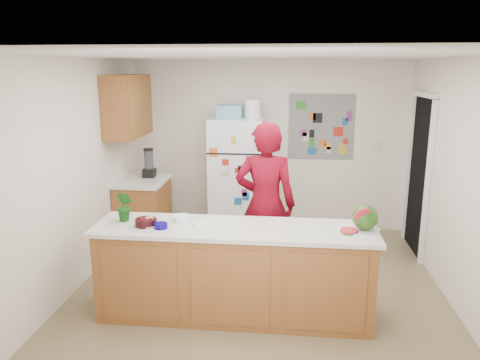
# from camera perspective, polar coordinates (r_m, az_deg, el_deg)

# --- Properties ---
(floor) EXTENTS (4.00, 4.50, 0.02)m
(floor) POSITION_cam_1_polar(r_m,az_deg,el_deg) (5.25, 2.22, -13.62)
(floor) COLOR brown
(floor) RESTS_ON ground
(wall_back) EXTENTS (4.00, 0.02, 2.50)m
(wall_back) POSITION_cam_1_polar(r_m,az_deg,el_deg) (7.03, 3.63, 4.18)
(wall_back) COLOR beige
(wall_back) RESTS_ON ground
(wall_left) EXTENTS (0.02, 4.50, 2.50)m
(wall_left) POSITION_cam_1_polar(r_m,az_deg,el_deg) (5.33, -19.72, 0.42)
(wall_left) COLOR beige
(wall_left) RESTS_ON ground
(wall_right) EXTENTS (0.02, 4.50, 2.50)m
(wall_right) POSITION_cam_1_polar(r_m,az_deg,el_deg) (5.09, 25.53, -0.70)
(wall_right) COLOR beige
(wall_right) RESTS_ON ground
(ceiling) EXTENTS (4.00, 4.50, 0.02)m
(ceiling) POSITION_cam_1_polar(r_m,az_deg,el_deg) (4.68, 2.51, 15.03)
(ceiling) COLOR white
(ceiling) RESTS_ON wall_back
(doorway) EXTENTS (0.03, 0.85, 2.04)m
(doorway) POSITION_cam_1_polar(r_m,az_deg,el_deg) (6.49, 21.04, 0.44)
(doorway) COLOR black
(doorway) RESTS_ON ground
(peninsula_base) EXTENTS (2.60, 0.62, 0.88)m
(peninsula_base) POSITION_cam_1_polar(r_m,az_deg,el_deg) (4.63, -0.70, -11.35)
(peninsula_base) COLOR brown
(peninsula_base) RESTS_ON floor
(peninsula_top) EXTENTS (2.68, 0.70, 0.04)m
(peninsula_top) POSITION_cam_1_polar(r_m,az_deg,el_deg) (4.45, -0.72, -5.97)
(peninsula_top) COLOR silver
(peninsula_top) RESTS_ON peninsula_base
(side_counter_base) EXTENTS (0.60, 0.80, 0.86)m
(side_counter_base) POSITION_cam_1_polar(r_m,az_deg,el_deg) (6.64, -11.64, -3.92)
(side_counter_base) COLOR brown
(side_counter_base) RESTS_ON floor
(side_counter_top) EXTENTS (0.64, 0.84, 0.04)m
(side_counter_top) POSITION_cam_1_polar(r_m,az_deg,el_deg) (6.52, -11.82, -0.14)
(side_counter_top) COLOR silver
(side_counter_top) RESTS_ON side_counter_base
(upper_cabinets) EXTENTS (0.35, 1.00, 0.80)m
(upper_cabinets) POSITION_cam_1_polar(r_m,az_deg,el_deg) (6.36, -13.54, 8.76)
(upper_cabinets) COLOR brown
(upper_cabinets) RESTS_ON wall_left
(refrigerator) EXTENTS (0.75, 0.70, 1.70)m
(refrigerator) POSITION_cam_1_polar(r_m,az_deg,el_deg) (6.77, -0.38, 0.39)
(refrigerator) COLOR silver
(refrigerator) RESTS_ON floor
(fridge_top_bin) EXTENTS (0.35, 0.28, 0.18)m
(fridge_top_bin) POSITION_cam_1_polar(r_m,az_deg,el_deg) (6.63, -1.26, 8.35)
(fridge_top_bin) COLOR #5999B2
(fridge_top_bin) RESTS_ON refrigerator
(photo_collage) EXTENTS (0.95, 0.01, 0.95)m
(photo_collage) POSITION_cam_1_polar(r_m,az_deg,el_deg) (6.97, 9.87, 6.42)
(photo_collage) COLOR slate
(photo_collage) RESTS_ON wall_back
(person) EXTENTS (0.68, 0.46, 1.84)m
(person) POSITION_cam_1_polar(r_m,az_deg,el_deg) (5.15, 3.11, -3.05)
(person) COLOR #650513
(person) RESTS_ON floor
(blender_appliance) EXTENTS (0.13, 0.13, 0.38)m
(blender_appliance) POSITION_cam_1_polar(r_m,az_deg,el_deg) (6.62, -11.04, 1.97)
(blender_appliance) COLOR black
(blender_appliance) RESTS_ON side_counter_top
(cutting_board) EXTENTS (0.43, 0.37, 0.01)m
(cutting_board) POSITION_cam_1_polar(r_m,az_deg,el_deg) (4.46, 14.19, -6.00)
(cutting_board) COLOR white
(cutting_board) RESTS_ON peninsula_top
(watermelon) EXTENTS (0.23, 0.23, 0.23)m
(watermelon) POSITION_cam_1_polar(r_m,az_deg,el_deg) (4.45, 15.02, -4.44)
(watermelon) COLOR #295315
(watermelon) RESTS_ON cutting_board
(watermelon_slice) EXTENTS (0.15, 0.15, 0.02)m
(watermelon_slice) POSITION_cam_1_polar(r_m,az_deg,el_deg) (4.40, 13.13, -6.00)
(watermelon_slice) COLOR #BD1938
(watermelon_slice) RESTS_ON cutting_board
(cherry_bowl) EXTENTS (0.22, 0.22, 0.07)m
(cherry_bowl) POSITION_cam_1_polar(r_m,az_deg,el_deg) (4.55, -11.38, -5.07)
(cherry_bowl) COLOR black
(cherry_bowl) RESTS_ON peninsula_top
(white_bowl) EXTENTS (0.19, 0.19, 0.06)m
(white_bowl) POSITION_cam_1_polar(r_m,az_deg,el_deg) (4.62, -7.11, -4.67)
(white_bowl) COLOR white
(white_bowl) RESTS_ON peninsula_top
(cobalt_bowl) EXTENTS (0.16, 0.16, 0.05)m
(cobalt_bowl) POSITION_cam_1_polar(r_m,az_deg,el_deg) (4.46, -9.61, -5.52)
(cobalt_bowl) COLOR #0A0068
(cobalt_bowl) RESTS_ON peninsula_top
(plate) EXTENTS (0.30, 0.30, 0.02)m
(plate) POSITION_cam_1_polar(r_m,az_deg,el_deg) (4.59, -10.94, -5.26)
(plate) COLOR #C5AE95
(plate) RESTS_ON peninsula_top
(paper_towel) EXTENTS (0.23, 0.22, 0.02)m
(paper_towel) POSITION_cam_1_polar(r_m,az_deg,el_deg) (4.47, -4.52, -5.51)
(paper_towel) COLOR white
(paper_towel) RESTS_ON peninsula_top
(keys) EXTENTS (0.10, 0.06, 0.01)m
(keys) POSITION_cam_1_polar(r_m,az_deg,el_deg) (4.36, 15.05, -6.52)
(keys) COLOR gray
(keys) RESTS_ON peninsula_top
(potted_plant) EXTENTS (0.21, 0.20, 0.30)m
(potted_plant) POSITION_cam_1_polar(r_m,az_deg,el_deg) (4.69, -13.88, -3.13)
(potted_plant) COLOR #13400D
(potted_plant) RESTS_ON peninsula_top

